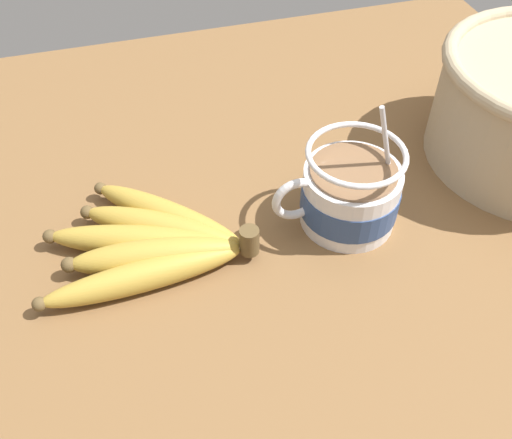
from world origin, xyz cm
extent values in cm
cube|color=brown|center=(0.00, 0.00, 1.98)|extent=(94.21, 94.21, 3.96)
cylinder|color=silver|center=(-7.44, -1.60, 7.36)|extent=(10.11, 10.11, 6.79)
cylinder|color=navy|center=(-7.44, -1.60, 7.17)|extent=(10.31, 10.31, 3.21)
torus|color=silver|center=(-1.51, -1.60, 8.54)|extent=(5.30, 0.90, 5.30)
cylinder|color=#846042|center=(-7.44, -1.60, 10.86)|extent=(8.91, 8.91, 0.40)
torus|color=silver|center=(-7.44, -1.60, 13.12)|extent=(10.11, 10.11, 0.60)
cylinder|color=silver|center=(-10.95, -1.60, 11.85)|extent=(3.96, 0.50, 12.91)
ellipsoid|color=silver|center=(-9.21, -1.60, 5.46)|extent=(3.00, 2.00, 0.80)
cylinder|color=brown|center=(4.16, 0.73, 6.50)|extent=(2.00, 2.00, 3.00)
ellipsoid|color=#B79338|center=(11.29, -6.10, 5.49)|extent=(14.93, 14.48, 3.05)
sphere|color=brown|center=(17.70, -12.25, 5.49)|extent=(1.37, 1.37, 1.37)
ellipsoid|color=#B79338|center=(12.20, -4.29, 5.59)|extent=(16.11, 11.73, 3.25)
sphere|color=brown|center=(19.40, -8.77, 5.59)|extent=(1.46, 1.46, 1.46)
ellipsoid|color=#B79338|center=(14.22, -2.96, 5.59)|extent=(19.37, 9.74, 3.26)
sphere|color=brown|center=(23.34, -6.29, 5.59)|extent=(1.47, 1.47, 1.47)
ellipsoid|color=#B79338|center=(13.41, -0.62, 5.72)|extent=(17.03, 5.88, 3.51)
sphere|color=brown|center=(21.67, -1.82, 5.72)|extent=(1.58, 1.58, 1.58)
ellipsoid|color=#B79338|center=(14.89, 1.39, 5.51)|extent=(19.65, 4.31, 3.10)
sphere|color=brown|center=(24.62, 2.00, 5.51)|extent=(1.40, 1.40, 1.40)
camera|label=1|loc=(14.00, 37.00, 48.71)|focal=40.00mm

